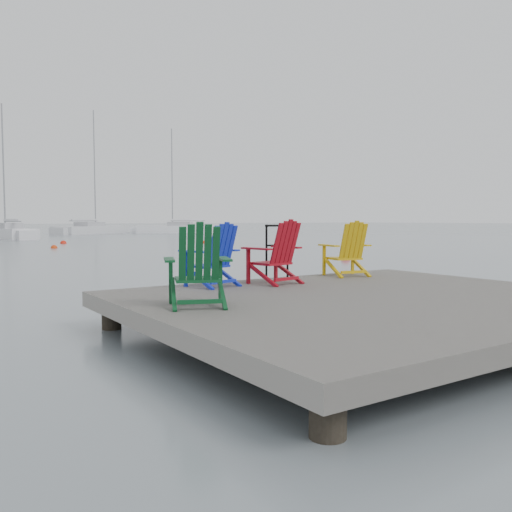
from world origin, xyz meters
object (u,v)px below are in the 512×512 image
chair_yellow (348,249)px  sailboat_far (177,230)px  sailboat_near (7,234)px  buoy_d (63,244)px  chair_red (277,252)px  chair_green (198,266)px  sailboat_mid (93,230)px  buoy_a (346,260)px  buoy_c (204,243)px  buoy_b (54,248)px  chair_blue (214,255)px  handrail (277,246)px

chair_yellow → sailboat_far: size_ratio=0.08×
sailboat_near → buoy_d: 11.28m
chair_red → chair_green: bearing=-156.9°
sailboat_mid → buoy_a: (-3.70, -42.52, -0.35)m
chair_green → buoy_d: bearing=101.3°
chair_red → sailboat_far: bearing=56.7°
sailboat_near → buoy_a: size_ratio=30.65×
chair_red → buoy_c: 26.07m
sailboat_near → buoy_d: sailboat_near is taller
buoy_b → buoy_d: size_ratio=0.89×
buoy_a → buoy_d: size_ratio=0.90×
chair_blue → sailboat_near: sailboat_near is taller
sailboat_near → buoy_c: size_ratio=32.55×
chair_green → handrail: bearing=60.8°
chair_blue → sailboat_mid: (13.53, 50.23, -0.61)m
chair_red → sailboat_near: (2.44, 38.92, -0.62)m
chair_blue → sailboat_far: sailboat_far is taller
sailboat_mid → buoy_c: sailboat_mid is taller
handrail → buoy_b: 21.81m
chair_yellow → buoy_b: size_ratio=2.72×
sailboat_far → buoy_b: size_ratio=33.90×
buoy_b → chair_yellow: bearing=-90.9°
chair_blue → chair_red: size_ratio=0.96×
handrail → chair_yellow: bearing=-21.9°
buoy_b → buoy_c: 9.38m
buoy_c → chair_blue: bearing=-117.9°
chair_red → buoy_d: (3.83, 27.74, -0.98)m
chair_yellow → buoy_b: 22.22m
handrail → sailboat_near: sailboat_near is taller
chair_yellow → buoy_c: chair_yellow is taller
buoy_a → sailboat_mid: bearing=85.0°
sailboat_near → sailboat_mid: (10.13, 11.54, -0.00)m
chair_yellow → sailboat_far: sailboat_far is taller
sailboat_mid → buoy_a: bearing=-40.3°
chair_green → buoy_b: 24.09m
buoy_c → buoy_d: (-7.51, 4.28, 0.00)m
chair_blue → sailboat_far: size_ratio=0.08×
chair_green → chair_blue: bearing=77.9°
chair_yellow → buoy_c: bearing=79.4°
sailboat_near → sailboat_far: 20.32m
chair_blue → buoy_d: bearing=67.7°
handrail → sailboat_far: 51.01m
chair_blue → buoy_d: chair_blue is taller
chair_yellow → sailboat_far: bearing=79.9°
chair_yellow → sailboat_far: 50.99m
chair_green → buoy_b: (4.04, 23.72, -0.97)m
sailboat_near → sailboat_mid: 15.35m
sailboat_mid → buoy_d: bearing=-56.4°
sailboat_far → chair_yellow: bearing=-163.0°
chair_blue → sailboat_far: bearing=52.8°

